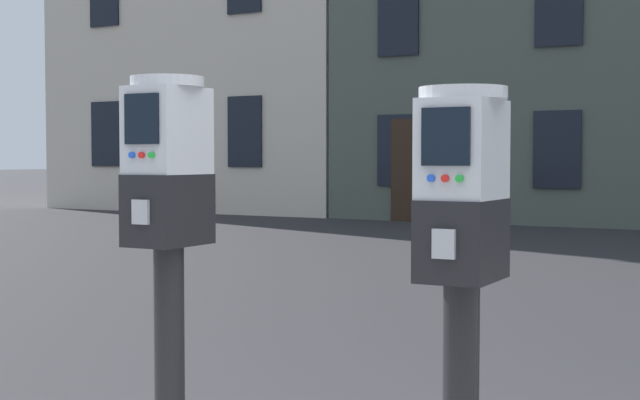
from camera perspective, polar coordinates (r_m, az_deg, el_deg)
name	(u,v)px	position (r m, az deg, el deg)	size (l,w,h in m)	color
parking_meter_near_kerb	(168,225)	(2.72, -9.48, -1.53)	(0.22, 0.25, 1.40)	black
parking_meter_twin_adjacent	(462,256)	(2.27, 8.86, -3.49)	(0.22, 0.25, 1.33)	black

